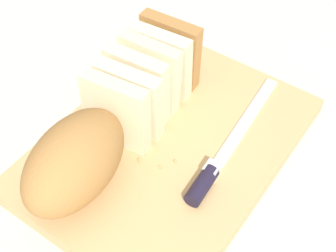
# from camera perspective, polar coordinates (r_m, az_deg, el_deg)

# --- Properties ---
(ground_plane) EXTENTS (3.00, 3.00, 0.00)m
(ground_plane) POSITION_cam_1_polar(r_m,az_deg,el_deg) (0.68, 0.00, -3.04)
(ground_plane) COLOR beige
(cutting_board) EXTENTS (0.39, 0.29, 0.02)m
(cutting_board) POSITION_cam_1_polar(r_m,az_deg,el_deg) (0.67, 0.00, -2.39)
(cutting_board) COLOR tan
(cutting_board) RESTS_ON ground_plane
(bread_loaf) EXTENTS (0.33, 0.13, 0.10)m
(bread_loaf) POSITION_cam_1_polar(r_m,az_deg,el_deg) (0.61, -7.01, 0.43)
(bread_loaf) COLOR #A8753D
(bread_loaf) RESTS_ON cutting_board
(bread_knife) EXTENTS (0.25, 0.04, 0.02)m
(bread_knife) POSITION_cam_1_polar(r_m,az_deg,el_deg) (0.62, 5.47, -4.78)
(bread_knife) COLOR silver
(bread_knife) RESTS_ON cutting_board
(crumb_near_knife) EXTENTS (0.00, 0.00, 0.00)m
(crumb_near_knife) POSITION_cam_1_polar(r_m,az_deg,el_deg) (0.63, -3.39, -3.98)
(crumb_near_knife) COLOR tan
(crumb_near_knife) RESTS_ON cutting_board
(crumb_near_loaf) EXTENTS (0.00, 0.00, 0.00)m
(crumb_near_loaf) POSITION_cam_1_polar(r_m,az_deg,el_deg) (0.63, -0.94, -4.81)
(crumb_near_loaf) COLOR tan
(crumb_near_loaf) RESTS_ON cutting_board
(crumb_stray_left) EXTENTS (0.00, 0.00, 0.00)m
(crumb_stray_left) POSITION_cam_1_polar(r_m,az_deg,el_deg) (0.63, 0.82, -4.07)
(crumb_stray_left) COLOR tan
(crumb_stray_left) RESTS_ON cutting_board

